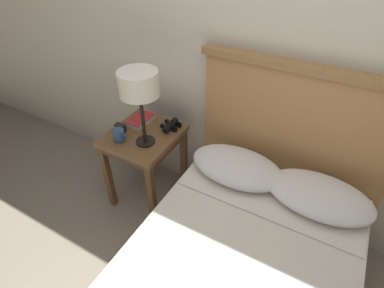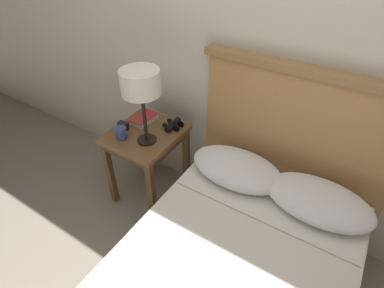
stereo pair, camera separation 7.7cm
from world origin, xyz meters
name	(u,v)px [view 1 (the left image)]	position (x,y,z in m)	size (l,w,h in m)	color
wall_back	(266,37)	(0.00, 1.05, 1.30)	(8.00, 0.06, 2.60)	beige
nightstand	(144,144)	(-0.67, 0.69, 0.53)	(0.47, 0.51, 0.62)	brown
table_lamp	(139,86)	(-0.59, 0.62, 1.04)	(0.24, 0.24, 0.51)	black
book_on_nightstand	(140,120)	(-0.76, 0.79, 0.64)	(0.13, 0.21, 0.04)	silver
binoculars_pair	(171,125)	(-0.53, 0.84, 0.65)	(0.14, 0.16, 0.05)	black
coffee_mug	(119,135)	(-0.76, 0.55, 0.67)	(0.10, 0.08, 0.08)	#334C84
alarm_clock	(120,128)	(-0.82, 0.63, 0.65)	(0.07, 0.05, 0.06)	black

